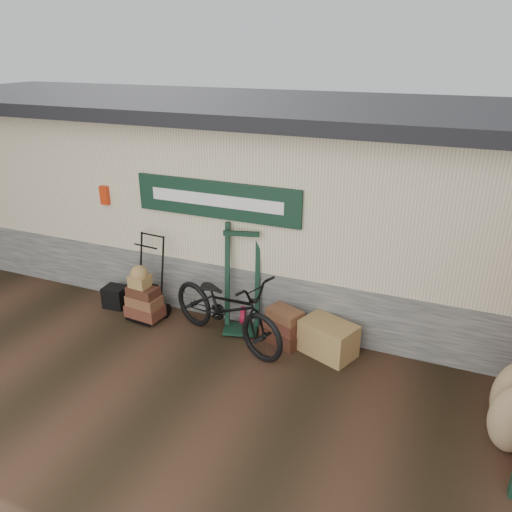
% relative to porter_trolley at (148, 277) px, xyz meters
% --- Properties ---
extents(ground, '(80.00, 80.00, 0.00)m').
position_rel_porter_trolley_xyz_m(ground, '(1.35, -0.62, -0.68)').
color(ground, black).
rests_on(ground, ground).
extents(station_building, '(14.40, 4.10, 3.20)m').
position_rel_porter_trolley_xyz_m(station_building, '(1.35, 2.12, 0.93)').
color(station_building, '#4C4C47').
rests_on(station_building, ground).
extents(porter_trolley, '(0.73, 0.57, 1.36)m').
position_rel_porter_trolley_xyz_m(porter_trolley, '(0.00, 0.00, 0.00)').
color(porter_trolley, black).
rests_on(porter_trolley, ground).
extents(green_barrow, '(0.70, 0.64, 1.64)m').
position_rel_porter_trolley_xyz_m(green_barrow, '(1.50, 0.23, 0.14)').
color(green_barrow, black).
rests_on(green_barrow, ground).
extents(suitcase_stack, '(0.70, 0.58, 0.54)m').
position_rel_porter_trolley_xyz_m(suitcase_stack, '(2.21, 0.10, -0.41)').
color(suitcase_stack, '#391D12').
rests_on(suitcase_stack, ground).
extents(wicker_hamper, '(0.86, 0.72, 0.48)m').
position_rel_porter_trolley_xyz_m(wicker_hamper, '(2.90, 0.04, -0.44)').
color(wicker_hamper, olive).
rests_on(wicker_hamper, ground).
extents(black_trunk, '(0.38, 0.33, 0.35)m').
position_rel_porter_trolley_xyz_m(black_trunk, '(-0.71, 0.02, -0.50)').
color(black_trunk, black).
rests_on(black_trunk, ground).
extents(bicycle, '(1.42, 2.25, 1.24)m').
position_rel_porter_trolley_xyz_m(bicycle, '(1.45, -0.22, -0.06)').
color(bicycle, black).
rests_on(bicycle, ground).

